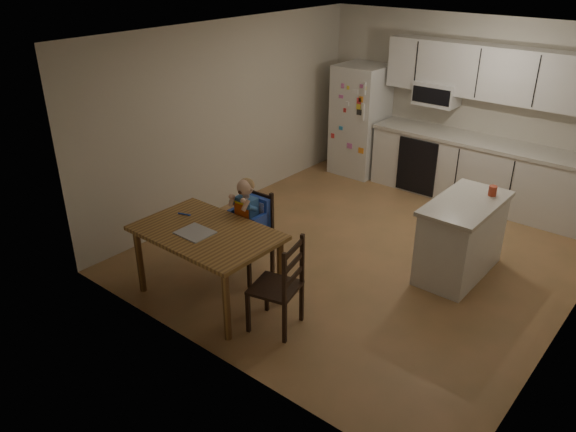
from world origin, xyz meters
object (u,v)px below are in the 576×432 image
at_px(kitchen_island, 461,238).
at_px(red_cup, 493,191).
at_px(chair_side, 284,281).
at_px(refrigerator, 360,120).
at_px(dining_table, 207,240).
at_px(chair_booster, 249,217).

distance_m(kitchen_island, red_cup, 0.60).
bearing_deg(chair_side, red_cup, 143.07).
height_order(refrigerator, dining_table, refrigerator).
relative_size(dining_table, chair_side, 1.51).
bearing_deg(dining_table, kitchen_island, 49.61).
relative_size(refrigerator, dining_table, 1.18).
height_order(kitchen_island, red_cup, red_cup).
bearing_deg(kitchen_island, red_cup, 65.94).
relative_size(kitchen_island, chair_booster, 1.04).
distance_m(red_cup, dining_table, 3.10).
relative_size(kitchen_island, chair_side, 1.25).
height_order(dining_table, chair_booster, chair_booster).
distance_m(refrigerator, kitchen_island, 3.25).
bearing_deg(chair_booster, refrigerator, 101.43).
distance_m(refrigerator, red_cup, 3.17).
bearing_deg(chair_booster, red_cup, 41.19).
bearing_deg(red_cup, refrigerator, 149.50).
bearing_deg(red_cup, dining_table, -128.54).
bearing_deg(chair_side, chair_booster, -134.16).
bearing_deg(chair_booster, chair_side, -31.83).
height_order(red_cup, chair_side, red_cup).
distance_m(kitchen_island, chair_side, 2.19).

